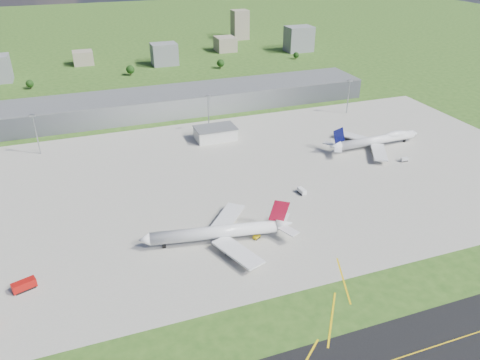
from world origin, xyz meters
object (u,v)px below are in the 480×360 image
object	(u,v)px
van_white_near	(302,191)
van_white_far	(404,160)
tug_yellow	(257,237)
fire_truck	(24,286)
airliner_blue_quad	(377,140)
airliner_red_twin	(220,232)

from	to	relation	value
van_white_near	van_white_far	distance (m)	77.41
tug_yellow	van_white_near	distance (m)	48.42
fire_truck	van_white_near	xyz separation A→B (m)	(134.77, 31.28, -0.50)
fire_truck	van_white_far	bearing A→B (deg)	-6.36
tug_yellow	airliner_blue_quad	bearing A→B (deg)	1.79
airliner_blue_quad	fire_truck	size ratio (longest dim) A/B	7.08
airliner_blue_quad	tug_yellow	world-z (taller)	airliner_blue_quad
fire_truck	van_white_near	bearing A→B (deg)	-5.53
airliner_red_twin	tug_yellow	world-z (taller)	airliner_red_twin
fire_truck	tug_yellow	size ratio (longest dim) A/B	2.43
van_white_far	airliner_blue_quad	bearing A→B (deg)	98.18
airliner_blue_quad	fire_truck	bearing A→B (deg)	-162.83
van_white_near	fire_truck	bearing A→B (deg)	97.34
tug_yellow	van_white_far	world-z (taller)	van_white_far
airliner_red_twin	tug_yellow	bearing A→B (deg)	177.72
airliner_blue_quad	tug_yellow	distance (m)	130.35
airliner_blue_quad	van_white_near	bearing A→B (deg)	-153.46
van_white_far	van_white_near	bearing A→B (deg)	-168.86
airliner_blue_quad	van_white_far	bearing A→B (deg)	-83.68
airliner_red_twin	tug_yellow	xyz separation A→B (m)	(16.20, -3.38, -4.12)
airliner_red_twin	van_white_near	bearing A→B (deg)	-144.10
fire_truck	van_white_near	distance (m)	138.35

